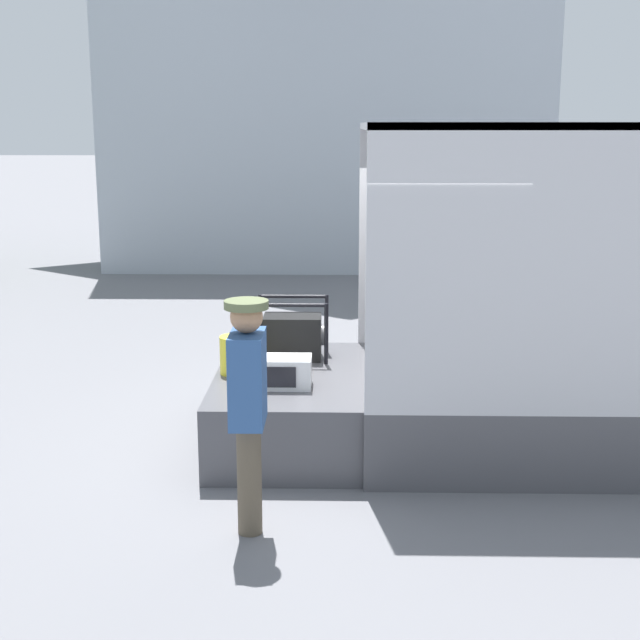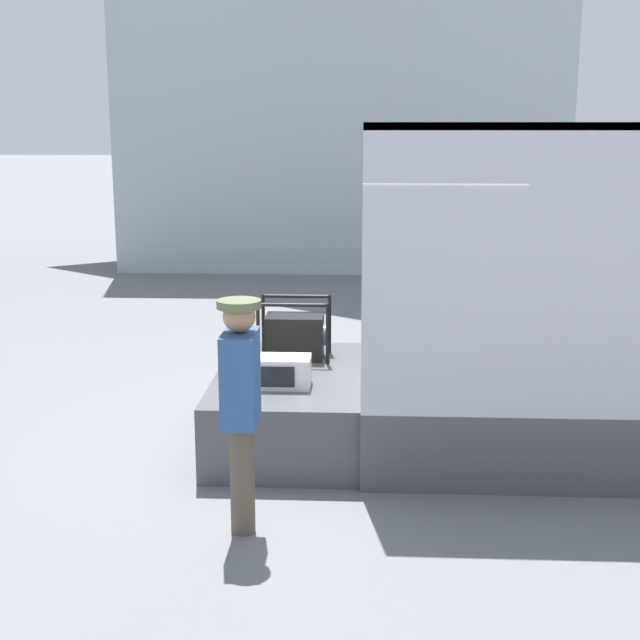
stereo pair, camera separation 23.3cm
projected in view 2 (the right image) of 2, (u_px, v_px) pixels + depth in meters
The scene contains 7 objects.
ground_plane at pixel (361, 440), 8.47m from camera, with size 160.00×160.00×0.00m, color slate.
tailgate_deck at pixel (289, 406), 8.43m from camera, with size 1.35×2.36×0.66m, color #4C4C51.
microwave at pixel (285, 372), 7.88m from camera, with size 0.46×0.34×0.27m.
portable_generator at pixel (297, 336), 8.83m from camera, with size 0.71×0.48×0.60m.
orange_bucket at pixel (238, 354), 8.31m from camera, with size 0.31×0.31×0.36m.
worker_person at pixel (241, 392), 6.34m from camera, with size 0.31×0.44×1.74m.
house_backdrop at pixel (344, 37), 19.92m from camera, with size 9.41×6.88×9.51m.
Camera 2 is at (0.03, -8.03, 2.93)m, focal length 50.00 mm.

